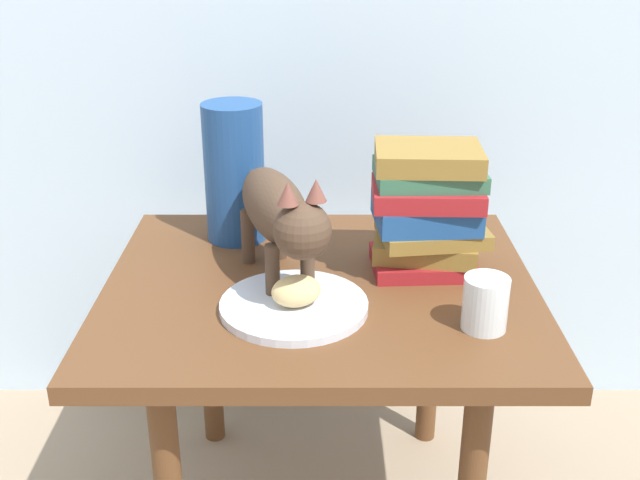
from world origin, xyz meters
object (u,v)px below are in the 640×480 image
object	(u,v)px
bread_roll	(296,291)
green_vase	(235,173)
plate	(294,306)
candle_jar	(485,306)
book_stack	(427,209)
side_table	(320,317)
cat	(279,212)

from	to	relation	value
bread_roll	green_vase	bearing A→B (deg)	112.20
plate	candle_jar	xyz separation A→B (m)	(0.29, -0.06, 0.03)
book_stack	green_vase	xyz separation A→B (m)	(-0.35, 0.14, 0.02)
side_table	plate	xyz separation A→B (m)	(-0.04, -0.10, 0.07)
cat	candle_jar	bearing A→B (deg)	-25.24
plate	cat	distance (m)	0.16
bread_roll	plate	bearing A→B (deg)	114.23
plate	green_vase	bearing A→B (deg)	112.13
green_vase	book_stack	bearing A→B (deg)	-22.04
side_table	plate	bearing A→B (deg)	-113.26
plate	cat	bearing A→B (deg)	105.15
book_stack	side_table	bearing A→B (deg)	-162.99
side_table	bread_roll	bearing A→B (deg)	-109.27
side_table	candle_jar	world-z (taller)	candle_jar
side_table	plate	world-z (taller)	plate
side_table	green_vase	bearing A→B (deg)	129.35
plate	candle_jar	size ratio (longest dim) A/B	2.82
plate	side_table	bearing A→B (deg)	66.74
book_stack	cat	bearing A→B (deg)	-166.26
side_table	cat	size ratio (longest dim) A/B	1.62
side_table	green_vase	xyz separation A→B (m)	(-0.16, 0.20, 0.20)
cat	book_stack	bearing A→B (deg)	13.74
side_table	bread_roll	size ratio (longest dim) A/B	9.26
cat	book_stack	distance (m)	0.26
bread_roll	side_table	bearing A→B (deg)	70.73
bread_roll	cat	size ratio (longest dim) A/B	0.17
side_table	candle_jar	size ratio (longest dim) A/B	8.71
side_table	cat	world-z (taller)	cat
cat	book_stack	world-z (taller)	cat
candle_jar	bread_roll	bearing A→B (deg)	170.61
bread_roll	candle_jar	world-z (taller)	candle_jar
cat	green_vase	distance (m)	0.22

